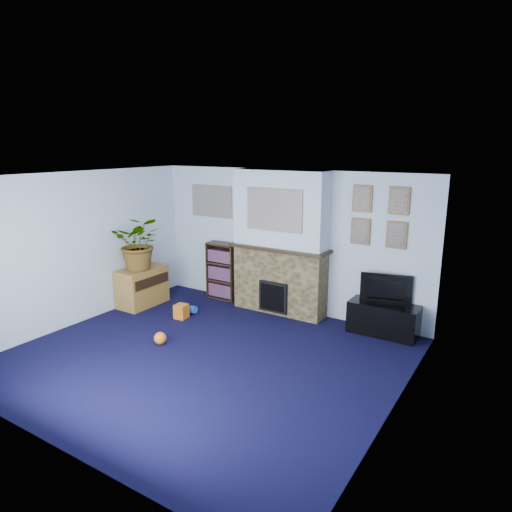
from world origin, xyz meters
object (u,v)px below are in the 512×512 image
Objects in this scene: television at (386,289)px; sideboard at (142,286)px; tv_stand at (383,320)px; bookshelf at (223,272)px.

sideboard is at bearing 0.38° from television.
television is (0.00, 0.02, 0.48)m from tv_stand.
tv_stand is 3.04m from bookshelf.
bookshelf is (-3.03, 0.08, 0.28)m from tv_stand.
television is at bearing 13.93° from sideboard.
tv_stand is 0.48m from television.
sideboard is (-4.04, -0.98, 0.12)m from tv_stand.
bookshelf reaches higher than sideboard.
sideboard is (-4.04, -1.00, -0.35)m from television.
television reaches higher than tv_stand.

